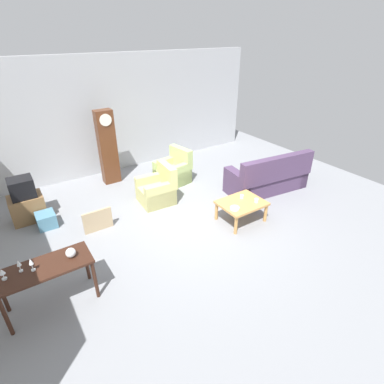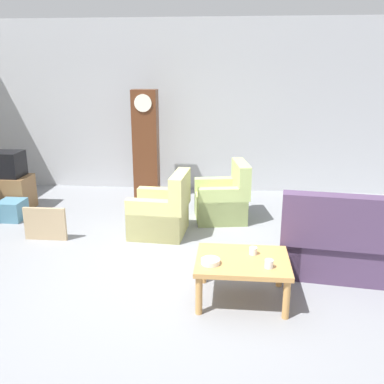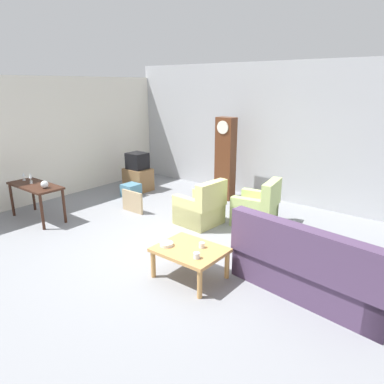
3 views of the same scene
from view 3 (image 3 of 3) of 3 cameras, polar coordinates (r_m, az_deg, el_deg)
ground_plane at (r=6.20m, az=-2.67°, el=-8.87°), size 10.40×10.40×0.00m
garage_door_wall at (r=8.68m, az=13.26°, el=9.28°), size 8.40×0.16×3.20m
pegboard_wall_left at (r=9.21m, az=-21.31°, el=8.00°), size 0.12×6.40×2.88m
couch_floral at (r=5.03m, az=18.65°, el=-11.77°), size 2.19×1.13×1.04m
armchair_olive_near at (r=7.06m, az=1.43°, el=-2.83°), size 0.84×0.81×0.92m
armchair_olive_far at (r=7.19m, az=10.44°, el=-2.75°), size 0.91×0.88×0.92m
coffee_table_wood at (r=5.13m, az=-0.32°, el=-9.77°), size 0.96×0.76×0.46m
console_table_dark at (r=7.88m, az=-23.90°, el=0.34°), size 1.30×0.56×0.74m
grandfather_clock at (r=8.50m, az=5.40°, el=5.34°), size 0.44×0.30×1.97m
tv_stand_cabinet at (r=9.44m, az=-8.66°, el=2.02°), size 0.68×0.52×0.58m
tv_crt at (r=9.33m, az=-8.80°, el=4.98°), size 0.48×0.44×0.42m
framed_picture_leaning at (r=7.85m, az=-9.59°, el=-1.53°), size 0.60×0.05×0.47m
storage_box_blue at (r=8.98m, az=-9.80°, el=0.30°), size 0.37×0.40×0.31m
glass_dome_cloche at (r=7.50m, az=-22.66°, el=1.13°), size 0.15×0.15×0.15m
cup_white_porcelain at (r=5.11m, az=1.58°, el=-8.56°), size 0.08×0.08×0.08m
cup_blue_rimmed at (r=4.82m, az=0.75°, el=-10.20°), size 0.09×0.09×0.08m
bowl_white_stacked at (r=5.18m, az=-4.13°, el=-8.38°), size 0.19×0.19×0.05m
wine_glass_tall at (r=8.27m, az=-25.51°, el=2.47°), size 0.08×0.08×0.18m
wine_glass_mid at (r=8.10m, az=-24.58°, el=2.40°), size 0.06×0.06×0.20m
wine_glass_short at (r=7.94m, az=-24.60°, el=2.21°), size 0.06×0.06×0.21m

